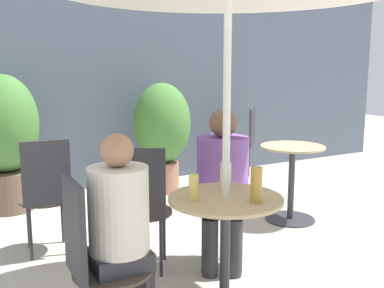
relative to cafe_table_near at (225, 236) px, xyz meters
name	(u,v)px	position (x,y,z in m)	size (l,w,h in m)	color
storefront_wall	(70,64)	(-0.06, 3.20, 1.00)	(10.00, 0.06, 3.00)	#4C5666
cafe_table_near	(225,236)	(0.00, 0.00, 0.00)	(0.67, 0.67, 0.73)	#2D2D33
cafe_table_far	(292,173)	(1.48, 1.10, -0.03)	(0.61, 0.61, 0.73)	#2D2D33
bistro_chair_0	(222,191)	(0.41, 0.67, 0.05)	(0.46, 0.47, 0.94)	#42382D
bistro_chair_1	(93,253)	(-0.78, 0.02, 0.05)	(0.42, 0.42, 0.94)	#42382D
bistro_chair_2	(46,188)	(-0.74, 1.38, 0.05)	(0.42, 0.43, 0.94)	#42382D
bistro_chair_3	(142,201)	(-0.22, 0.73, 0.05)	(0.46, 0.47, 0.94)	#42382D
bistro_chair_4	(245,138)	(2.04, 2.64, 0.05)	(0.48, 0.48, 0.94)	#42382D
seated_person_0	(223,177)	(0.32, 0.54, 0.20)	(0.46, 0.47, 1.18)	#2D2D33
seated_person_1	(122,222)	(-0.63, 0.01, 0.19)	(0.32, 0.31, 1.15)	#2D2D33
beer_glass_0	(226,176)	(0.10, 0.16, 0.32)	(0.07, 0.07, 0.16)	beige
beer_glass_1	(194,187)	(-0.19, 0.05, 0.31)	(0.06, 0.06, 0.15)	#DBC65B
beer_glass_2	(256,185)	(0.09, -0.17, 0.34)	(0.07, 0.07, 0.20)	#B28433
potted_plant_0	(5,136)	(-0.86, 2.76, 0.28)	(0.68, 0.68, 1.40)	brown
potted_plant_1	(162,129)	(0.83, 2.62, 0.25)	(0.67, 0.67, 1.29)	#93664C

